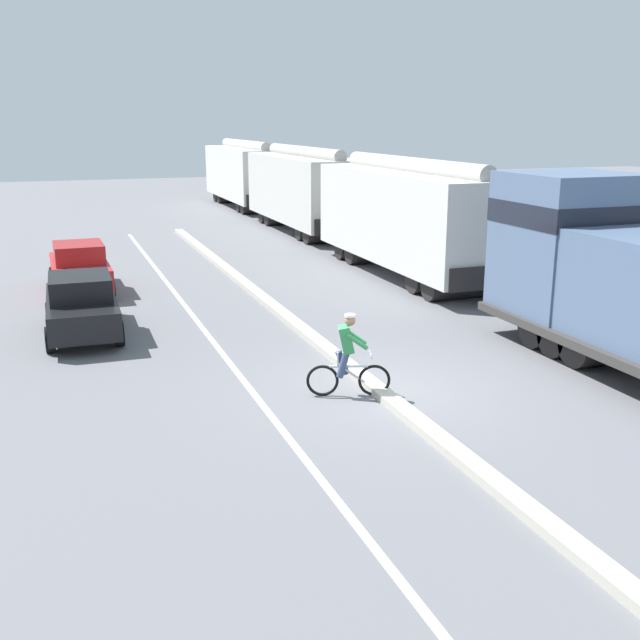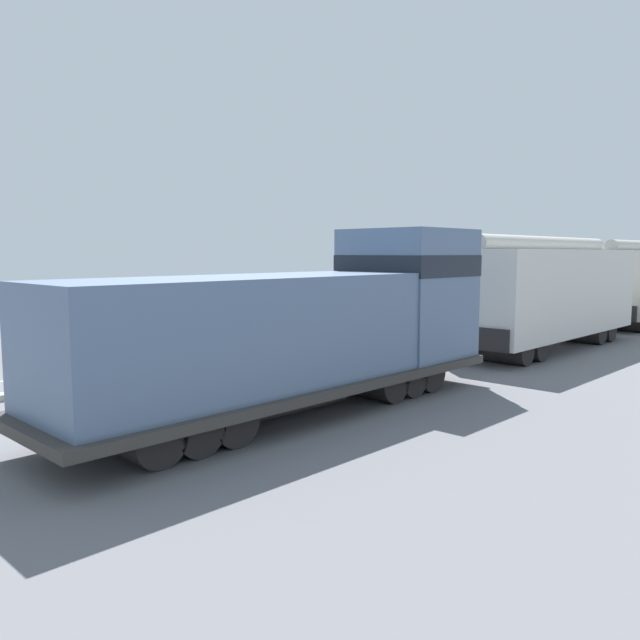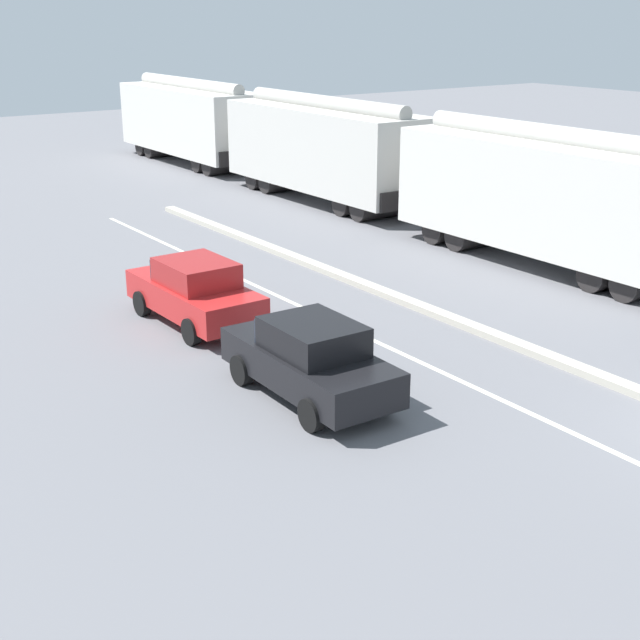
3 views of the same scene
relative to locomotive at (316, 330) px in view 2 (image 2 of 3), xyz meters
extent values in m
plane|color=slate|center=(-5.96, 1.71, -1.80)|extent=(120.00, 120.00, 0.00)
cube|color=#B2AD9E|center=(-5.96, 7.71, -1.72)|extent=(0.36, 36.00, 0.16)
cube|color=silver|center=(-8.36, 7.71, -1.79)|extent=(0.14, 36.00, 0.01)
cube|color=slate|center=(0.00, -1.44, 0.10)|extent=(2.70, 9.86, 2.40)
cube|color=slate|center=(0.00, 3.56, 0.65)|extent=(2.80, 2.80, 3.50)
cube|color=black|center=(0.00, 3.56, 1.44)|extent=(2.83, 2.83, 0.56)
cube|color=#383533|center=(0.00, -0.84, -1.10)|extent=(3.10, 11.60, 0.20)
cylinder|color=#4C4947|center=(0.00, -0.84, -1.25)|extent=(1.10, 3.00, 1.10)
cylinder|color=black|center=(0.00, 3.15, -1.30)|extent=(2.40, 1.00, 1.00)
cylinder|color=black|center=(0.00, 2.35, -1.30)|extent=(2.40, 1.00, 1.00)
cylinder|color=black|center=(0.00, 1.55, -1.30)|extent=(2.40, 1.00, 1.00)
cylinder|color=black|center=(0.00, -3.23, -1.30)|extent=(2.40, 1.00, 1.00)
cylinder|color=black|center=(0.00, -4.03, -1.30)|extent=(2.40, 1.00, 1.00)
cylinder|color=black|center=(0.00, -4.83, -1.30)|extent=(2.40, 1.00, 1.00)
cube|color=silver|center=(0.00, 12.16, 0.35)|extent=(2.90, 10.40, 3.10)
cylinder|color=#AEACA5|center=(0.00, 12.16, 2.08)|extent=(0.60, 9.88, 0.60)
cube|color=black|center=(0.00, 17.41, -0.85)|extent=(2.61, 0.10, 0.70)
cube|color=black|center=(0.00, 6.91, -0.85)|extent=(2.61, 0.10, 0.70)
cylinder|color=black|center=(0.00, 15.93, -1.35)|extent=(2.46, 0.90, 0.90)
cylinder|color=black|center=(0.00, 14.83, -1.35)|extent=(2.46, 0.90, 0.90)
cylinder|color=black|center=(0.00, 9.48, -1.35)|extent=(2.46, 0.90, 0.90)
cylinder|color=black|center=(0.00, 8.38, -1.35)|extent=(2.46, 0.90, 0.90)
cube|color=black|center=(0.00, 18.51, -0.85)|extent=(2.61, 0.10, 0.70)
cylinder|color=black|center=(0.00, 21.08, -1.35)|extent=(2.46, 0.90, 0.90)
cylinder|color=black|center=(0.00, 19.98, -1.35)|extent=(2.46, 0.90, 0.90)
cube|color=black|center=(-11.40, 8.11, -1.13)|extent=(1.76, 4.22, 0.70)
cube|color=black|center=(-11.40, 7.96, -0.48)|extent=(1.53, 1.92, 0.60)
cube|color=#1E232D|center=(-11.39, 8.96, -0.53)|extent=(1.43, 0.14, 0.51)
cylinder|color=black|center=(-12.19, 9.42, -1.48)|extent=(0.23, 0.64, 0.64)
cylinder|color=black|center=(-10.57, 9.40, -1.48)|extent=(0.23, 0.64, 0.64)
cylinder|color=black|center=(-12.23, 6.82, -1.48)|extent=(0.23, 0.64, 0.64)
cylinder|color=black|center=(-10.61, 6.79, -1.48)|extent=(0.23, 0.64, 0.64)
cube|color=red|center=(-11.19, 13.41, -1.13)|extent=(1.79, 4.24, 0.70)
cube|color=maroon|center=(-11.19, 13.26, -0.48)|extent=(1.54, 1.93, 0.60)
cube|color=#1E232D|center=(-11.21, 14.26, -0.53)|extent=(1.43, 0.15, 0.51)
cylinder|color=black|center=(-12.03, 14.69, -1.48)|extent=(0.23, 0.64, 0.64)
cylinder|color=black|center=(-10.41, 14.73, -1.48)|extent=(0.23, 0.64, 0.64)
cylinder|color=black|center=(-11.97, 12.09, -1.48)|extent=(0.23, 0.64, 0.64)
cylinder|color=black|center=(-10.36, 12.13, -1.48)|extent=(0.23, 0.64, 0.64)
torus|color=black|center=(-6.08, 1.47, -1.47)|extent=(0.64, 0.27, 0.66)
torus|color=black|center=(-7.08, 1.80, -1.47)|extent=(0.64, 0.27, 0.66)
cylinder|color=silver|center=(-6.58, 1.63, -1.17)|extent=(0.76, 0.30, 0.05)
cylinder|color=silver|center=(-6.49, 1.60, -1.35)|extent=(0.47, 0.20, 0.36)
cylinder|color=silver|center=(-6.79, 1.71, -1.02)|extent=(0.04, 0.04, 0.30)
cylinder|color=silver|center=(-6.16, 1.49, -0.92)|extent=(0.19, 0.47, 0.04)
cylinder|color=#38476B|center=(-6.66, 1.77, -1.12)|extent=(0.33, 0.23, 0.52)
cylinder|color=#38476B|center=(-6.73, 1.58, -1.12)|extent=(0.30, 0.22, 0.52)
cube|color=#338C4C|center=(-6.63, 1.65, -0.60)|extent=(0.42, 0.43, 0.57)
sphere|color=#9E7051|center=(-6.56, 1.63, -0.21)|extent=(0.22, 0.22, 0.22)
cylinder|color=white|center=(-6.56, 1.63, -0.11)|extent=(0.22, 0.22, 0.05)
cylinder|color=#338C4C|center=(-6.39, 1.74, -0.60)|extent=(0.47, 0.23, 0.36)
cylinder|color=#338C4C|center=(-6.49, 1.43, -0.60)|extent=(0.47, 0.23, 0.36)
camera|label=1|loc=(-12.00, -11.61, 3.65)|focal=42.00mm
camera|label=2|loc=(9.95, -10.22, 1.78)|focal=35.00mm
camera|label=3|loc=(-20.58, -5.42, 5.53)|focal=50.00mm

